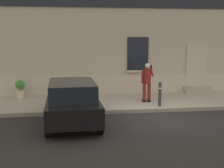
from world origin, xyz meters
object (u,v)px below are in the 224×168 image
(bollard_near_person, at_px, (160,93))
(bollard_far_left, at_px, (61,96))
(hatchback_car_black, at_px, (72,101))
(planter_terracotta, at_px, (64,88))
(person_on_phone, at_px, (147,80))
(planter_cream, at_px, (20,88))

(bollard_near_person, height_order, bollard_far_left, same)
(hatchback_car_black, height_order, bollard_far_left, hatchback_car_black)
(bollard_near_person, relative_size, planter_terracotta, 1.22)
(person_on_phone, relative_size, planter_cream, 2.03)
(hatchback_car_black, distance_m, bollard_far_left, 1.67)
(bollard_near_person, height_order, planter_cream, bollard_near_person)
(person_on_phone, bearing_deg, planter_cream, 146.09)
(person_on_phone, xyz_separation_m, planter_terracotta, (-3.68, 1.57, -0.55))
(bollard_near_person, distance_m, person_on_phone, 1.06)
(planter_cream, distance_m, planter_terracotta, 2.11)
(bollard_far_left, bearing_deg, hatchback_car_black, -74.11)
(planter_cream, bearing_deg, planter_terracotta, -6.98)
(bollard_near_person, xyz_separation_m, planter_terracotta, (-4.01, 2.48, -0.11))
(hatchback_car_black, distance_m, person_on_phone, 4.18)
(planter_cream, bearing_deg, person_on_phone, -17.61)
(hatchback_car_black, bearing_deg, person_on_phone, 37.05)
(bollard_far_left, bearing_deg, bollard_near_person, 0.00)
(bollard_far_left, bearing_deg, person_on_phone, 13.47)
(bollard_near_person, distance_m, planter_terracotta, 4.71)
(planter_terracotta, bearing_deg, planter_cream, 173.02)
(person_on_phone, bearing_deg, hatchback_car_black, -159.26)
(bollard_far_left, relative_size, person_on_phone, 0.60)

